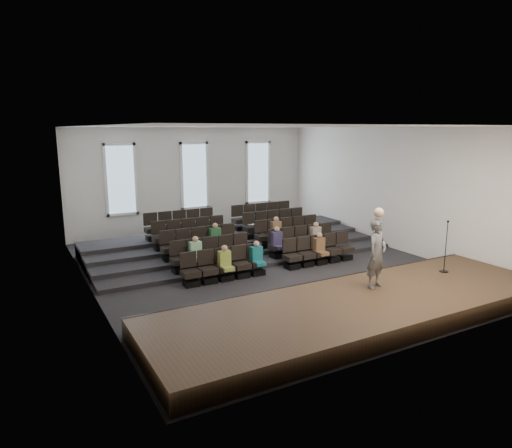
# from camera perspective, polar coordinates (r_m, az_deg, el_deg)

# --- Properties ---
(ground) EXTENTS (14.00, 14.00, 0.00)m
(ground) POSITION_cam_1_polar(r_m,az_deg,el_deg) (16.63, 1.30, -5.40)
(ground) COLOR black
(ground) RESTS_ON ground
(ceiling) EXTENTS (12.00, 14.00, 0.02)m
(ceiling) POSITION_cam_1_polar(r_m,az_deg,el_deg) (15.89, 1.39, 12.13)
(ceiling) COLOR white
(ceiling) RESTS_ON ground
(wall_back) EXTENTS (12.00, 0.04, 5.00)m
(wall_back) POSITION_cam_1_polar(r_m,az_deg,el_deg) (22.37, -7.74, 5.49)
(wall_back) COLOR silver
(wall_back) RESTS_ON ground
(wall_front) EXTENTS (12.00, 0.04, 5.00)m
(wall_front) POSITION_cam_1_polar(r_m,az_deg,el_deg) (10.70, 20.53, -2.00)
(wall_front) COLOR silver
(wall_front) RESTS_ON ground
(wall_left) EXTENTS (0.04, 14.00, 5.00)m
(wall_left) POSITION_cam_1_polar(r_m,az_deg,el_deg) (14.09, -20.36, 1.18)
(wall_left) COLOR silver
(wall_left) RESTS_ON ground
(wall_right) EXTENTS (0.04, 14.00, 5.00)m
(wall_right) POSITION_cam_1_polar(r_m,az_deg,el_deg) (19.76, 16.67, 4.28)
(wall_right) COLOR silver
(wall_right) RESTS_ON ground
(stage) EXTENTS (11.80, 3.60, 0.50)m
(stage) POSITION_cam_1_polar(r_m,az_deg,el_deg) (12.65, 13.13, -10.17)
(stage) COLOR #3D2B1A
(stage) RESTS_ON ground
(stage_lip) EXTENTS (11.80, 0.06, 0.52)m
(stage_lip) POSITION_cam_1_polar(r_m,az_deg,el_deg) (13.92, 8.25, -7.91)
(stage_lip) COLOR black
(stage_lip) RESTS_ON ground
(risers) EXTENTS (11.80, 4.80, 0.60)m
(risers) POSITION_cam_1_polar(r_m,az_deg,el_deg) (19.29, -3.42, -2.39)
(risers) COLOR black
(risers) RESTS_ON ground
(seating_rows) EXTENTS (6.80, 4.70, 1.67)m
(seating_rows) POSITION_cam_1_polar(r_m,az_deg,el_deg) (17.75, -1.18, -2.01)
(seating_rows) COLOR black
(seating_rows) RESTS_ON ground
(windows) EXTENTS (8.44, 0.10, 3.24)m
(windows) POSITION_cam_1_polar(r_m,az_deg,el_deg) (22.29, -7.69, 5.98)
(windows) COLOR white
(windows) RESTS_ON wall_back
(audience) EXTENTS (5.45, 2.64, 1.10)m
(audience) POSITION_cam_1_polar(r_m,az_deg,el_deg) (16.68, 0.76, -2.45)
(audience) COLOR #91A441
(audience) RESTS_ON seating_rows
(speaker) EXTENTS (0.83, 0.66, 1.98)m
(speaker) POSITION_cam_1_polar(r_m,az_deg,el_deg) (13.26, 14.85, -3.58)
(speaker) COLOR #555351
(speaker) RESTS_ON stage
(mic_stand) EXTENTS (0.28, 0.28, 1.65)m
(mic_stand) POSITION_cam_1_polar(r_m,az_deg,el_deg) (15.50, 22.55, -3.79)
(mic_stand) COLOR black
(mic_stand) RESTS_ON stage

